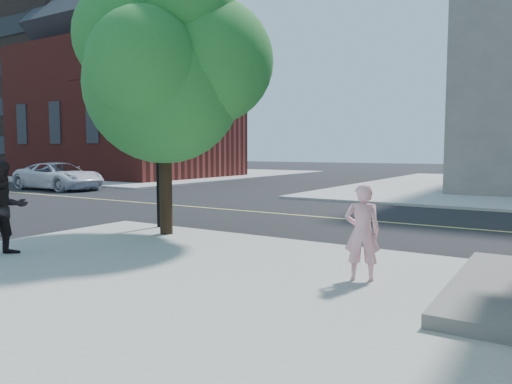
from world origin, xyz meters
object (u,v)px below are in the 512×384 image
Objects in this scene: signal_pole at (102,96)px; pedestrian at (4,208)px; car_a at (59,176)px; man_on_phone at (362,232)px; street_tree at (167,65)px.

pedestrian is at bearing -79.89° from signal_pole.
pedestrian reaches higher than car_a.
man_on_phone reaches higher than car_a.
car_a is (-12.01, 7.12, -2.97)m from signal_pole.
signal_pole is (-2.07, 4.19, 2.68)m from pedestrian.
signal_pole is at bearing 167.68° from street_tree.
street_tree reaches higher than pedestrian.
street_tree is (-5.45, 1.54, 3.30)m from man_on_phone.
pedestrian is 5.39m from signal_pole.
pedestrian is (-6.54, -1.96, 0.15)m from man_on_phone.
car_a is at bearing -45.04° from man_on_phone.
pedestrian is at bearing -129.02° from car_a.
pedestrian is 4.84m from street_tree.
signal_pole reaches higher than car_a.
man_on_phone is at bearing -15.80° from street_tree.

